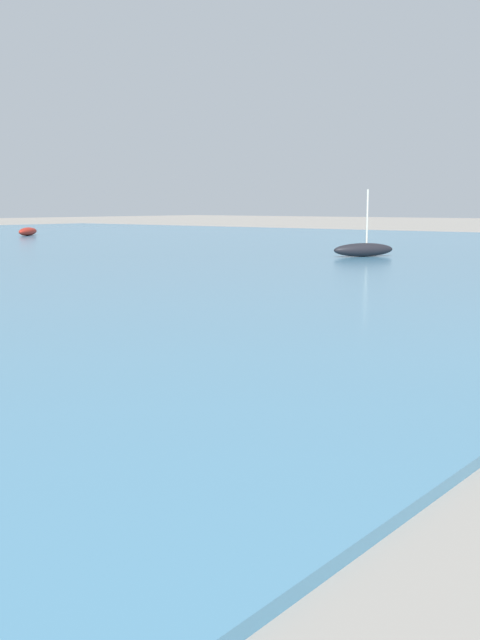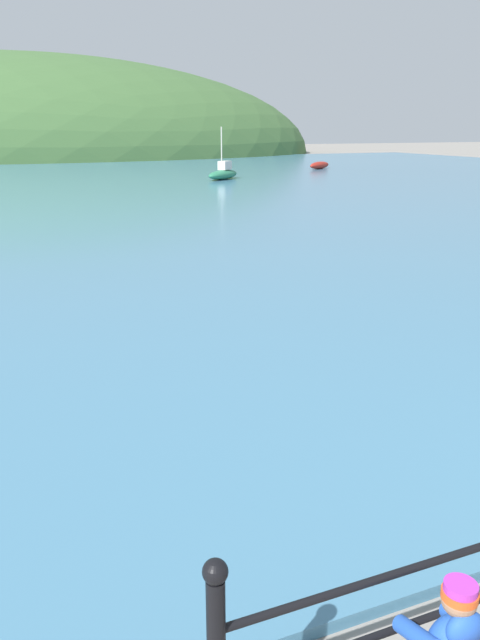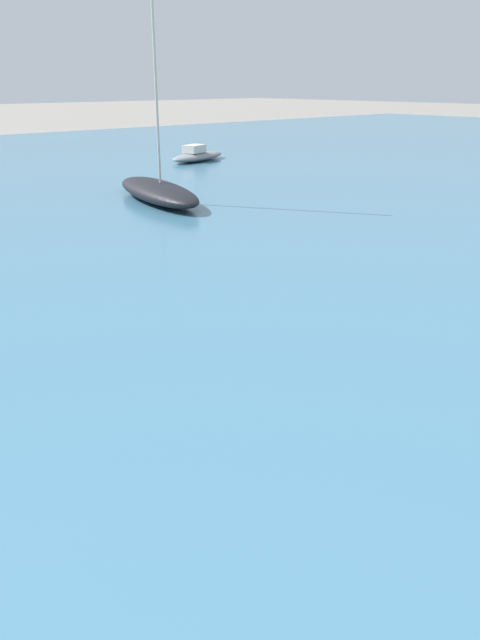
% 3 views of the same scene
% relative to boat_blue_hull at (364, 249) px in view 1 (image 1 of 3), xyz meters
% --- Properties ---
extents(boat_blue_hull, '(2.41, 1.78, 2.46)m').
position_rel_boat_blue_hull_xyz_m(boat_blue_hull, '(0.00, 0.00, 0.00)').
color(boat_blue_hull, black).
rests_on(boat_blue_hull, water).
extents(boat_green_fishing, '(2.58, 2.06, 0.50)m').
position_rel_boat_blue_hull_xyz_m(boat_green_fishing, '(3.94, 25.89, -0.01)').
color(boat_green_fishing, maroon).
rests_on(boat_green_fishing, water).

